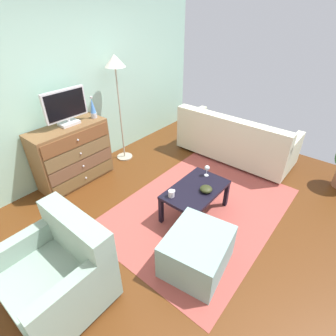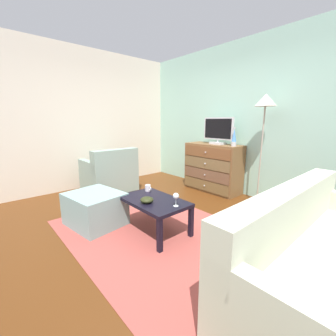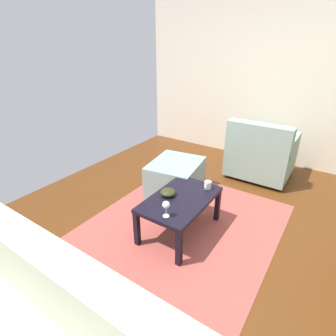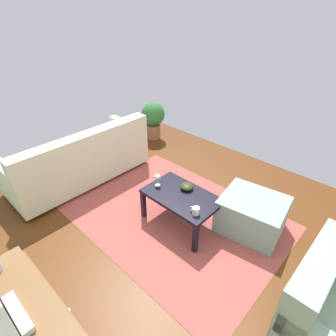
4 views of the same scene
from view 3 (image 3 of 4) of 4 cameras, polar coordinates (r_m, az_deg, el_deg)
ground_plane at (r=2.94m, az=6.53°, el=-14.10°), size 5.36×4.52×0.05m
wall_plain_left at (r=4.61m, az=22.62°, el=18.11°), size 0.12×4.52×2.77m
area_rug at (r=2.86m, az=0.97°, el=-14.44°), size 2.60×1.90×0.01m
coffee_table at (r=2.73m, az=2.63°, el=-7.36°), size 0.88×0.54×0.42m
wine_glass at (r=2.37m, az=-0.42°, el=-8.03°), size 0.07×0.07×0.16m
mug at (r=2.86m, az=8.52°, el=-3.65°), size 0.11×0.08×0.08m
bowl_decorative at (r=2.71m, az=0.01°, el=-5.26°), size 0.16×0.16×0.07m
armchair at (r=4.10m, az=19.26°, el=2.85°), size 0.80×0.86×0.87m
ottoman at (r=3.51m, az=1.62°, el=-2.03°), size 0.78×0.70×0.43m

